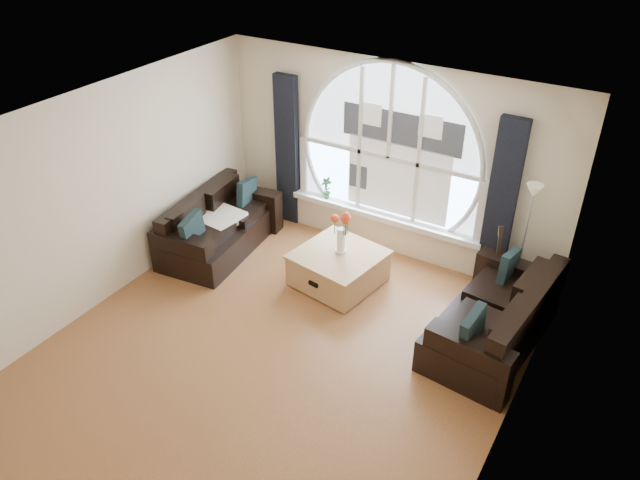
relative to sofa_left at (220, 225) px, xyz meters
The scene contains 21 objects.
ground 2.45m from the sofa_left, 35.59° to the right, with size 5.00×5.50×0.01m, color brown.
ceiling 3.34m from the sofa_left, 35.59° to the right, with size 5.00×5.50×0.01m, color silver.
wall_back 2.56m from the sofa_left, 34.27° to the left, with size 5.00×0.01×2.70m, color beige.
wall_front 4.70m from the sofa_left, 64.67° to the right, with size 5.00×0.01×2.70m, color beige.
wall_left 1.78m from the sofa_left, 110.67° to the right, with size 0.01×5.50×2.70m, color beige.
wall_right 4.78m from the sofa_left, 17.50° to the right, with size 0.01×5.50×2.70m, color beige.
attic_slope 4.81m from the sofa_left, 18.67° to the right, with size 0.92×5.50×0.72m, color silver.
arched_window 2.66m from the sofa_left, 33.66° to the left, with size 2.60×0.06×2.15m, color silver.
window_sill 2.33m from the sofa_left, 32.23° to the left, with size 2.90×0.22×0.08m, color white.
window_frame 2.65m from the sofa_left, 33.06° to the left, with size 2.76×0.08×2.15m, color white.
neighbor_house 2.72m from the sofa_left, 31.46° to the left, with size 1.70×0.02×1.50m, color silver.
curtain_left 1.48m from the sofa_left, 73.20° to the left, with size 0.35×0.12×2.30m, color black.
curtain_right 3.85m from the sofa_left, 18.89° to the left, with size 0.35×0.12×2.30m, color black.
sofa_left is the anchor object (origin of this frame).
sofa_right 3.96m from the sofa_left, ahead, with size 0.95×1.90×0.84m, color black.
coffee_chest 1.88m from the sofa_left, ahead, with size 1.03×1.03×0.50m, color #AF814F.
throw_blanket 0.10m from the sofa_left, 48.56° to the left, with size 0.55×0.55×0.10m, color silver.
vase_flowers 1.93m from the sofa_left, ahead, with size 0.24×0.24×0.70m, color white.
floor_lamp 4.11m from the sofa_left, 15.16° to the left, with size 0.24×0.24×1.60m, color #B2B2B2.
guitar 3.83m from the sofa_left, 14.73° to the left, with size 0.36×0.24×1.06m, color brown.
potted_plant 1.65m from the sofa_left, 50.21° to the left, with size 0.17×0.12×0.33m, color #1E6023.
Camera 1 is at (3.12, -4.31, 4.85)m, focal length 34.52 mm.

